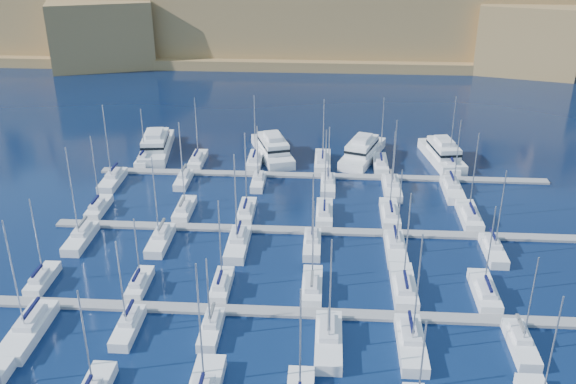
# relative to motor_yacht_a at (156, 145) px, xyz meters

# --- Properties ---
(ground) EXTENTS (600.00, 600.00, 0.00)m
(ground) POSITION_rel_motor_yacht_a_xyz_m (33.99, -42.04, -1.73)
(ground) COLOR black
(ground) RESTS_ON ground
(pontoon_mid_near) EXTENTS (84.00, 2.00, 0.40)m
(pontoon_mid_near) POSITION_rel_motor_yacht_a_xyz_m (33.99, -54.04, -1.53)
(pontoon_mid_near) COLOR slate
(pontoon_mid_near) RESTS_ON ground
(pontoon_mid_far) EXTENTS (84.00, 2.00, 0.40)m
(pontoon_mid_far) POSITION_rel_motor_yacht_a_xyz_m (33.99, -32.04, -1.53)
(pontoon_mid_far) COLOR slate
(pontoon_mid_far) RESTS_ON ground
(pontoon_far) EXTENTS (84.00, 2.00, 0.40)m
(pontoon_far) POSITION_rel_motor_yacht_a_xyz_m (33.99, -10.04, -1.53)
(pontoon_far) COLOR slate
(pontoon_far) RESTS_ON ground
(sailboat_12) EXTENTS (2.30, 7.66, 12.87)m
(sailboat_12) POSITION_rel_motor_yacht_a_xyz_m (-3.23, -49.31, -1.00)
(sailboat_12) COLOR silver
(sailboat_12) RESTS_ON ground
(sailboat_13) EXTENTS (2.20, 7.34, 10.55)m
(sailboat_13) POSITION_rel_motor_yacht_a_xyz_m (10.29, -49.47, -1.03)
(sailboat_13) COLOR silver
(sailboat_13) RESTS_ON ground
(sailboat_14) EXTENTS (2.36, 7.85, 13.36)m
(sailboat_14) POSITION_rel_motor_yacht_a_xyz_m (21.40, -49.22, -0.99)
(sailboat_14) COLOR silver
(sailboat_14) RESTS_ON ground
(sailboat_15) EXTENTS (2.65, 8.85, 13.40)m
(sailboat_15) POSITION_rel_motor_yacht_a_xyz_m (33.51, -48.73, -0.99)
(sailboat_15) COLOR silver
(sailboat_15) RESTS_ON ground
(sailboat_16) EXTENTS (3.07, 10.24, 14.51)m
(sailboat_16) POSITION_rel_motor_yacht_a_xyz_m (45.72, -48.05, -0.97)
(sailboat_16) COLOR silver
(sailboat_16) RESTS_ON ground
(sailboat_17) EXTENTS (2.82, 9.39, 13.24)m
(sailboat_17) POSITION_rel_motor_yacht_a_xyz_m (56.27, -48.47, -0.99)
(sailboat_17) COLOR silver
(sailboat_17) RESTS_ON ground
(sailboat_18) EXTENTS (3.34, 11.14, 16.24)m
(sailboat_18) POSITION_rel_motor_yacht_a_xyz_m (-0.21, -60.48, -0.94)
(sailboat_18) COLOR silver
(sailboat_18) RESTS_ON ground
(sailboat_19) EXTENTS (2.43, 8.09, 13.12)m
(sailboat_19) POSITION_rel_motor_yacht_a_xyz_m (11.53, -58.98, -1.00)
(sailboat_19) COLOR silver
(sailboat_19) RESTS_ON ground
(sailboat_20) EXTENTS (2.28, 7.61, 11.09)m
(sailboat_20) POSITION_rel_motor_yacht_a_xyz_m (21.66, -58.75, -1.02)
(sailboat_20) COLOR silver
(sailboat_20) RESTS_ON ground
(sailboat_21) EXTENTS (3.15, 10.49, 14.96)m
(sailboat_21) POSITION_rel_motor_yacht_a_xyz_m (35.79, -60.16, -0.96)
(sailboat_21) COLOR silver
(sailboat_21) RESTS_ON ground
(sailboat_22) EXTENTS (3.08, 10.26, 15.90)m
(sailboat_22) POSITION_rel_motor_yacht_a_xyz_m (45.40, -60.05, -0.96)
(sailboat_22) COLOR silver
(sailboat_22) RESTS_ON ground
(sailboat_23) EXTENTS (2.57, 8.57, 12.97)m
(sailboat_23) POSITION_rel_motor_yacht_a_xyz_m (58.18, -59.22, -1.00)
(sailboat_23) COLOR silver
(sailboat_23) RESTS_ON ground
(sailboat_24) EXTENTS (2.42, 8.07, 13.50)m
(sailboat_24) POSITION_rel_motor_yacht_a_xyz_m (-2.92, -27.11, -0.99)
(sailboat_24) COLOR silver
(sailboat_24) RESTS_ON ground
(sailboat_25) EXTENTS (2.57, 8.55, 12.49)m
(sailboat_25) POSITION_rel_motor_yacht_a_xyz_m (11.56, -26.87, -1.00)
(sailboat_25) COLOR silver
(sailboat_25) RESTS_ON ground
(sailboat_26) EXTENTS (2.54, 8.48, 14.55)m
(sailboat_26) POSITION_rel_motor_yacht_a_xyz_m (21.97, -26.91, -0.98)
(sailboat_26) COLOR silver
(sailboat_26) RESTS_ON ground
(sailboat_27) EXTENTS (2.69, 8.96, 15.26)m
(sailboat_27) POSITION_rel_motor_yacht_a_xyz_m (34.84, -26.67, -0.97)
(sailboat_27) COLOR silver
(sailboat_27) RESTS_ON ground
(sailboat_28) EXTENTS (2.89, 9.64, 15.15)m
(sailboat_28) POSITION_rel_motor_yacht_a_xyz_m (45.59, -26.34, -0.97)
(sailboat_28) COLOR silver
(sailboat_28) RESTS_ON ground
(sailboat_29) EXTENTS (2.95, 9.84, 15.10)m
(sailboat_29) POSITION_rel_motor_yacht_a_xyz_m (58.49, -26.24, -0.97)
(sailboat_29) COLOR silver
(sailboat_29) RESTS_ON ground
(sailboat_30) EXTENTS (2.80, 9.35, 15.99)m
(sailboat_30) POSITION_rel_motor_yacht_a_xyz_m (-2.16, -37.60, -0.96)
(sailboat_30) COLOR silver
(sailboat_30) RESTS_ON ground
(sailboat_31) EXTENTS (2.72, 9.08, 14.76)m
(sailboat_31) POSITION_rel_motor_yacht_a_xyz_m (10.14, -37.47, -0.98)
(sailboat_31) COLOR silver
(sailboat_31) RESTS_ON ground
(sailboat_32) EXTENTS (2.99, 9.96, 15.69)m
(sailboat_32) POSITION_rel_motor_yacht_a_xyz_m (22.04, -37.90, -0.96)
(sailboat_32) COLOR silver
(sailboat_32) RESTS_ON ground
(sailboat_33) EXTENTS (2.55, 8.49, 12.67)m
(sailboat_33) POSITION_rel_motor_yacht_a_xyz_m (33.18, -37.18, -1.00)
(sailboat_33) COLOR silver
(sailboat_33) RESTS_ON ground
(sailboat_34) EXTENTS (2.87, 9.58, 13.87)m
(sailboat_34) POSITION_rel_motor_yacht_a_xyz_m (45.53, -37.71, -0.98)
(sailboat_34) COLOR silver
(sailboat_34) RESTS_ON ground
(sailboat_35) EXTENTS (2.63, 8.76, 13.97)m
(sailboat_35) POSITION_rel_motor_yacht_a_xyz_m (59.88, -37.31, -0.99)
(sailboat_35) COLOR silver
(sailboat_35) RESTS_ON ground
(sailboat_36) EXTENTS (2.33, 7.77, 11.26)m
(sailboat_36) POSITION_rel_motor_yacht_a_xyz_m (-1.05, -5.26, -1.02)
(sailboat_36) COLOR silver
(sailboat_36) RESTS_ON ground
(sailboat_37) EXTENTS (2.59, 8.62, 13.55)m
(sailboat_37) POSITION_rel_motor_yacht_a_xyz_m (9.50, -4.84, -0.99)
(sailboat_37) COLOR silver
(sailboat_37) RESTS_ON ground
(sailboat_38) EXTENTS (2.76, 9.19, 14.12)m
(sailboat_38) POSITION_rel_motor_yacht_a_xyz_m (20.90, -4.56, -0.98)
(sailboat_38) COLOR silver
(sailboat_38) RESTS_ON ground
(sailboat_39) EXTENTS (3.06, 10.21, 13.45)m
(sailboat_39) POSITION_rel_motor_yacht_a_xyz_m (34.19, -4.06, -0.98)
(sailboat_39) COLOR silver
(sailboat_39) RESTS_ON ground
(sailboat_40) EXTENTS (2.73, 9.11, 14.19)m
(sailboat_40) POSITION_rel_motor_yacht_a_xyz_m (45.44, -4.60, -0.98)
(sailboat_40) COLOR silver
(sailboat_40) RESTS_ON ground
(sailboat_41) EXTENTS (2.85, 9.49, 14.56)m
(sailboat_41) POSITION_rel_motor_yacht_a_xyz_m (58.75, -4.41, -0.97)
(sailboat_41) COLOR silver
(sailboat_41) RESTS_ON ground
(sailboat_42) EXTENTS (2.86, 9.55, 15.53)m
(sailboat_42) POSITION_rel_motor_yacht_a_xyz_m (-4.18, -15.70, -0.97)
(sailboat_42) COLOR silver
(sailboat_42) RESTS_ON ground
(sailboat_43) EXTENTS (2.26, 7.54, 12.27)m
(sailboat_43) POSITION_rel_motor_yacht_a_xyz_m (8.78, -14.71, -1.01)
(sailboat_43) COLOR silver
(sailboat_43) RESTS_ON ground
(sailboat_44) EXTENTS (2.26, 7.52, 11.80)m
(sailboat_44) POSITION_rel_motor_yacht_a_xyz_m (22.64, -14.70, -1.01)
(sailboat_44) COLOR silver
(sailboat_44) RESTS_ON ground
(sailboat_45) EXTENTS (2.59, 8.63, 12.19)m
(sailboat_45) POSITION_rel_motor_yacht_a_xyz_m (35.35, -15.25, -1.00)
(sailboat_45) COLOR silver
(sailboat_45) RESTS_ON ground
(sailboat_46) EXTENTS (3.00, 9.99, 13.92)m
(sailboat_46) POSITION_rel_motor_yacht_a_xyz_m (46.74, -15.92, -0.97)
(sailboat_46) COLOR silver
(sailboat_46) RESTS_ON ground
(sailboat_47) EXTENTS (3.02, 10.07, 14.23)m
(sailboat_47) POSITION_rel_motor_yacht_a_xyz_m (57.44, -15.95, -0.97)
(sailboat_47) COLOR silver
(sailboat_47) RESTS_ON ground
(motor_yacht_a) EXTENTS (7.42, 18.29, 5.25)m
(motor_yacht_a) POSITION_rel_motor_yacht_a_xyz_m (0.00, 0.00, 0.00)
(motor_yacht_a) COLOR silver
(motor_yacht_a) RESTS_ON ground
(motor_yacht_b) EXTENTS (10.34, 17.97, 5.25)m
(motor_yacht_b) POSITION_rel_motor_yacht_a_xyz_m (24.00, -0.25, -0.00)
(motor_yacht_b) COLOR silver
(motor_yacht_b) RESTS_ON ground
(motor_yacht_c) EXTENTS (10.23, 17.63, 5.25)m
(motor_yacht_c) POSITION_rel_motor_yacht_a_xyz_m (42.07, -0.41, -0.00)
(motor_yacht_c) COLOR silver
(motor_yacht_c) RESTS_ON ground
(motor_yacht_d) EXTENTS (7.58, 16.91, 5.25)m
(motor_yacht_d) POSITION_rel_motor_yacht_a_xyz_m (57.90, -0.70, -0.00)
(motor_yacht_d) COLOR silver
(motor_yacht_d) RESTS_ON ground
(fortified_city) EXTENTS (460.00, 108.95, 59.52)m
(fortified_city) POSITION_rel_motor_yacht_a_xyz_m (33.80, 113.22, 13.01)
(fortified_city) COLOR brown
(fortified_city) RESTS_ON ground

